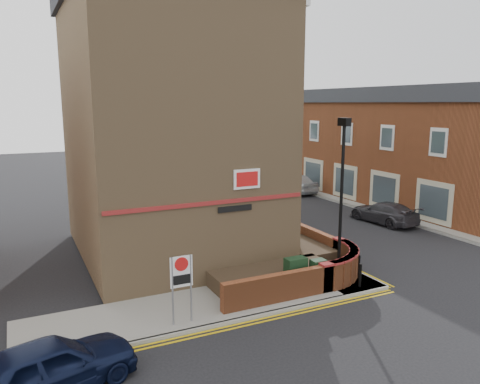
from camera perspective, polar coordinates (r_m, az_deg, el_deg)
name	(u,v)px	position (r m, az deg, el deg)	size (l,w,h in m)	color
ground	(322,303)	(17.20, 9.98, -13.20)	(120.00, 120.00, 0.00)	black
pavement_corner	(214,304)	(16.79, -3.16, -13.44)	(13.00, 3.00, 0.12)	gray
pavement_main	(206,207)	(31.58, -4.13, -1.84)	(2.00, 32.00, 0.12)	gray
pavement_far	(364,201)	(34.72, 14.91, -1.03)	(4.00, 40.00, 0.12)	gray
kerb_side	(232,321)	(15.55, -0.95, -15.50)	(13.00, 0.15, 0.12)	gray
kerb_main_near	(220,206)	(31.95, -2.47, -1.67)	(0.15, 32.00, 0.12)	gray
kerb_main_far	(342,203)	(33.46, 12.31, -1.35)	(0.15, 40.00, 0.12)	gray
yellow_lines_side	(236,326)	(15.37, -0.54, -16.05)	(13.00, 0.28, 0.01)	gold
yellow_lines_main	(223,206)	(32.06, -2.05, -1.73)	(0.28, 32.00, 0.01)	gold
corner_building	(171,119)	(21.67, -8.45, 8.77)	(8.95, 10.40, 13.60)	#8D6F4B
garden_wall	(285,280)	(19.11, 5.53, -10.58)	(6.80, 6.00, 1.20)	brown
lamppost	(341,200)	(18.02, 12.23, -0.99)	(0.25, 0.50, 6.30)	black
utility_cabinet_large	(295,273)	(17.76, 6.78, -9.81)	(0.80, 0.45, 1.20)	#163319
utility_cabinet_small	(318,274)	(17.97, 9.48, -9.81)	(0.55, 0.40, 1.10)	#163319
bollard_near	(360,275)	(18.44, 14.43, -9.80)	(0.11, 0.11, 0.90)	black
bollard_far	(359,266)	(19.38, 14.27, -8.77)	(0.11, 0.11, 0.90)	black
zone_sign	(182,277)	(14.83, -7.14, -10.24)	(0.72, 0.07, 2.20)	slate
far_terrace	(348,140)	(38.17, 13.00, 6.14)	(5.40, 30.40, 8.00)	brown
far_terrace_cream	(235,128)	(56.06, -0.64, 7.81)	(5.40, 12.40, 8.00)	beige
tree_near	(217,140)	(29.10, -2.82, 6.35)	(3.64, 3.65, 6.70)	#382B1E
tree_mid	(176,126)	(36.55, -7.79, 7.94)	(4.03, 4.03, 7.42)	#382B1E
tree_far	(149,126)	(44.23, -11.05, 7.95)	(3.81, 3.81, 7.00)	#382B1E
traffic_light_assembly	(170,154)	(39.66, -8.49, 4.64)	(0.20, 0.16, 4.20)	black
navy_hatchback	(50,366)	(12.85, -22.15, -19.09)	(1.68, 4.18, 1.42)	black
silver_car_near	(248,199)	(30.72, 0.95, -0.89)	(1.55, 4.44, 1.46)	#9A9BA1
red_car_main	(227,192)	(33.34, -1.60, -0.04)	(2.30, 4.99, 1.39)	maroon
grey_car_far	(384,212)	(28.75, 17.13, -2.39)	(1.77, 4.36, 1.27)	#343238
silver_car_far	(293,183)	(37.06, 6.45, 1.15)	(1.86, 4.63, 1.58)	#B6BABF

